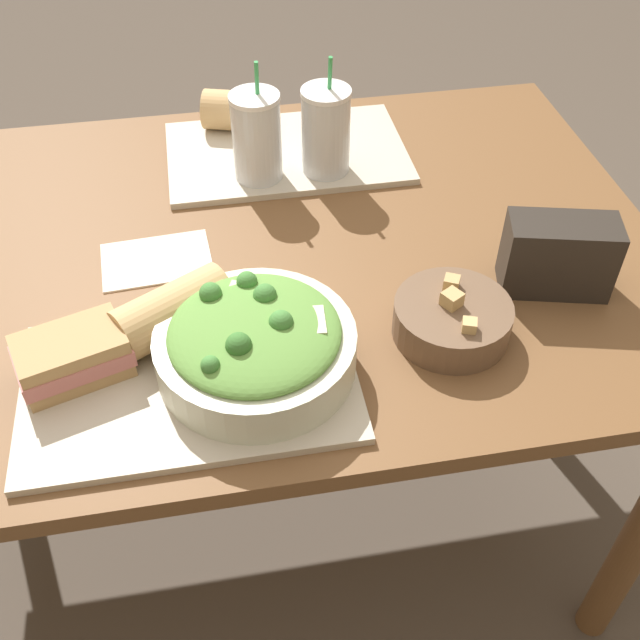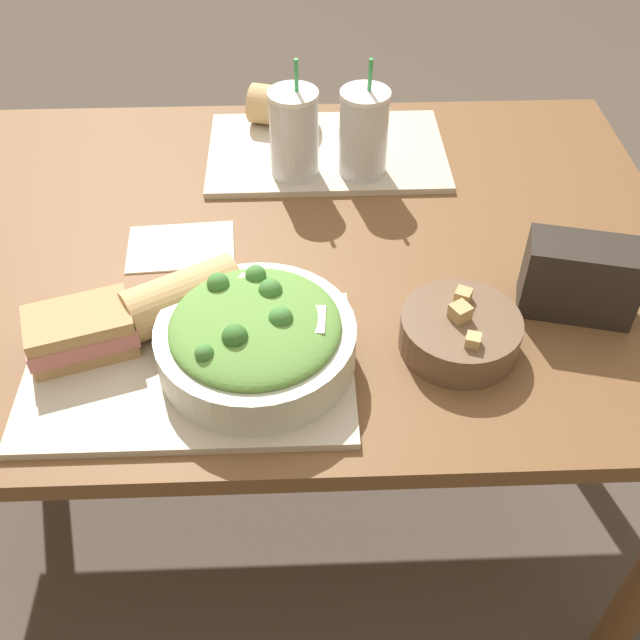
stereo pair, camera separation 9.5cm
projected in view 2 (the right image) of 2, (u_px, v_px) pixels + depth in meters
name	position (u px, v px, depth m)	size (l,w,h in m)	color
ground_plane	(279.00, 496.00, 1.73)	(12.00, 12.00, 0.00)	#4C4238
dining_table	(265.00, 286.00, 1.28)	(1.37, 0.91, 0.75)	brown
tray_near	(190.00, 369.00, 1.01)	(0.44, 0.28, 0.01)	#BCB29E
tray_far	(327.00, 152.00, 1.40)	(0.44, 0.28, 0.01)	#BCB29E
salad_bowl	(253.00, 337.00, 0.98)	(0.27, 0.27, 0.10)	beige
soup_bowl	(460.00, 331.00, 1.03)	(0.17, 0.17, 0.07)	brown
sandwich_near	(81.00, 332.00, 1.00)	(0.16, 0.13, 0.06)	tan
baguette_near	(184.00, 297.00, 1.05)	(0.18, 0.14, 0.07)	tan
baguette_far	(282.00, 106.00, 1.43)	(0.13, 0.11, 0.07)	tan
drink_cup_dark	(294.00, 136.00, 1.29)	(0.09, 0.09, 0.21)	silver
drink_cup_red	(364.00, 135.00, 1.29)	(0.09, 0.09, 0.21)	silver
chip_bag	(580.00, 278.00, 1.06)	(0.17, 0.11, 0.12)	#28231E
napkin_folded	(181.00, 247.00, 1.20)	(0.18, 0.13, 0.00)	silver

